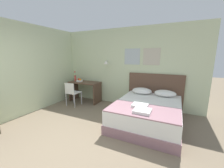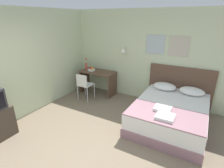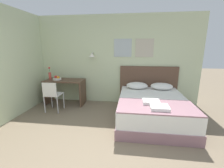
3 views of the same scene
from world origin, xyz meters
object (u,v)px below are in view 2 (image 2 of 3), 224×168
Objects in this scene: headboard at (179,87)px; folded_towel_mid_bed at (165,117)px; bed at (170,114)px; desk at (98,78)px; fruit_bowl at (91,69)px; desk_chair at (84,84)px; pillow_right at (192,91)px; flower_vase at (86,65)px; folded_towel_near_foot at (163,109)px; pillow_left at (165,86)px; throw_blanket at (165,115)px.

headboard is 4.94× the size of folded_towel_mid_bed.
bed is 2.64m from desk.
desk_chair is at bearing -77.22° from fruit_bowl.
flower_vase reaches higher than pillow_right.
desk is at bearing 6.47° from fruit_bowl.
headboard is 0.46m from pillow_right.
fruit_bowl is (-2.65, 1.16, 0.19)m from folded_towel_near_foot.
bed is 0.91m from pillow_left.
desk_chair is (-2.60, 0.11, 0.23)m from bed.
bed is at bearing -114.30° from pillow_right.
flower_vase is at bearing -174.70° from headboard.
fruit_bowl is at bearing -13.60° from flower_vase.
pillow_left is 2.36m from desk_chair.
bed is 1.77× the size of desk.
desk is at bearing -179.45° from pillow_left.
desk is (-2.18, -0.02, -0.12)m from pillow_left.
throw_blanket is at bearing -15.13° from desk_chair.
pillow_left is 1.76× the size of folded_towel_mid_bed.
flower_vase reaches higher than throw_blanket.
folded_towel_near_foot is 0.99× the size of folded_towel_mid_bed.
folded_towel_mid_bed is (0.03, -0.74, 0.34)m from bed.
pillow_left is at bearing -139.43° from headboard.
bed is at bearing -14.59° from fruit_bowl.
pillow_right is 0.73× the size of desk_chair.
headboard reaches higher than desk.
throw_blanket is at bearing -57.35° from folded_towel_near_foot.
fruit_bowl is at bearing -173.53° from desk.
throw_blanket is at bearing -90.00° from headboard.
desk is at bearing 82.30° from desk_chair.
fruit_bowl is (-2.77, 1.45, 0.19)m from folded_towel_mid_bed.
bed is at bearing 90.00° from throw_blanket.
pillow_right is (0.34, 0.76, 0.37)m from bed.
pillow_left is at bearing 101.72° from folded_towel_near_foot.
throw_blanket is 2.85m from desk.
desk_chair reaches higher than folded_towel_mid_bed.
folded_towel_mid_bed is at bearing -76.05° from pillow_left.
desk_chair reaches higher than pillow_left.
pillow_left is at bearing 114.30° from bed.
throw_blanket is (-0.34, -1.35, -0.08)m from pillow_right.
pillow_right is (0.69, 0.00, 0.00)m from pillow_left.
throw_blanket is 0.18m from folded_towel_near_foot.
folded_towel_near_foot is 2.90m from fruit_bowl.
folded_towel_mid_bed is (0.12, -0.29, 0.00)m from folded_towel_near_foot.
throw_blanket is 4.49× the size of folded_towel_near_foot.
desk_chair is at bearing 164.87° from throw_blanket.
folded_towel_near_foot is (-0.09, 0.14, 0.04)m from throw_blanket.
headboard is 2.81× the size of pillow_right.
desk is (-2.52, -0.31, -0.06)m from headboard.
flower_vase is (-2.90, 1.23, 0.29)m from folded_towel_near_foot.
bed is at bearing -14.51° from flower_vase.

